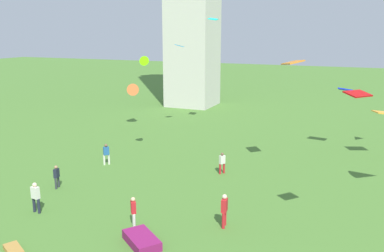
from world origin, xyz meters
TOP-DOWN VIEW (x-y plane):
  - person_0 at (-9.57, 12.88)m, footprint 0.31×0.48m
  - person_1 at (-2.07, 10.16)m, footprint 0.46×0.50m
  - person_2 at (-9.38, 18.26)m, footprint 0.48×0.48m
  - person_3 at (2.35, 12.02)m, footprint 0.33×0.57m
  - person_4 at (-8.09, 9.47)m, footprint 0.56×0.33m
  - person_5 at (-0.44, 19.83)m, footprint 0.43×0.48m
  - kite_flying_0 at (3.94, 21.46)m, footprint 1.76×1.93m
  - kite_flying_1 at (-7.15, 20.87)m, footprint 1.04×1.38m
  - kite_flying_2 at (-14.38, 30.85)m, footprint 2.03×2.39m
  - kite_flying_4 at (8.32, 12.50)m, footprint 1.29×1.34m
  - kite_flying_7 at (7.38, 29.31)m, footprint 1.67×1.23m
  - kite_flying_8 at (-5.71, 31.94)m, footprint 0.99×1.34m
  - kite_flying_9 at (-8.80, 30.68)m, footprint 0.87×1.00m
  - kite_bundle_0 at (-0.75, 8.70)m, footprint 2.47×2.27m
  - kite_bundle_2 at (-5.93, 5.70)m, footprint 1.46×1.19m

SIDE VIEW (x-z plane):
  - kite_bundle_2 at x=-5.93m, z-range 0.00..0.23m
  - kite_bundle_0 at x=-0.75m, z-range 0.00..0.46m
  - person_0 at x=-9.57m, z-range 0.10..1.67m
  - person_5 at x=-0.44m, z-range 0.11..1.70m
  - person_2 at x=-9.38m, z-range 0.11..1.77m
  - person_1 at x=-2.07m, z-range 0.11..1.78m
  - person_4 at x=-8.09m, z-range 0.12..1.94m
  - person_3 at x=2.35m, z-range 0.12..1.96m
  - kite_flying_2 at x=-14.38m, z-range 3.06..4.72m
  - kite_flying_7 at x=7.38m, z-range 5.09..5.58m
  - kite_flying_4 at x=8.32m, z-range 7.32..7.54m
  - kite_flying_1 at x=-7.15m, z-range 7.26..8.30m
  - kite_flying_0 at x=3.94m, z-range 7.85..8.30m
  - kite_flying_9 at x=-8.80m, z-range 8.58..8.88m
  - kite_flying_8 at x=-5.71m, z-range 11.16..11.47m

